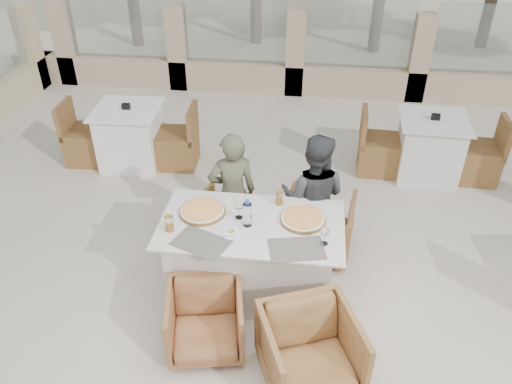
# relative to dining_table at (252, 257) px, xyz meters

# --- Properties ---
(ground) EXTENTS (80.00, 80.00, 0.00)m
(ground) POSITION_rel_dining_table_xyz_m (0.09, -0.05, -0.39)
(ground) COLOR beige
(ground) RESTS_ON ground
(perimeter_wall_far) EXTENTS (10.00, 0.34, 1.60)m
(perimeter_wall_far) POSITION_rel_dining_table_xyz_m (0.09, 4.75, 0.42)
(perimeter_wall_far) COLOR #C5AC8B
(perimeter_wall_far) RESTS_ON ground
(dining_table) EXTENTS (1.60, 0.90, 0.77)m
(dining_table) POSITION_rel_dining_table_xyz_m (0.00, 0.00, 0.00)
(dining_table) COLOR beige
(dining_table) RESTS_ON ground
(placemat_near_left) EXTENTS (0.53, 0.45, 0.00)m
(placemat_near_left) POSITION_rel_dining_table_xyz_m (-0.38, -0.31, 0.39)
(placemat_near_left) COLOR #615B53
(placemat_near_left) RESTS_ON dining_table
(placemat_near_right) EXTENTS (0.50, 0.39, 0.00)m
(placemat_near_right) POSITION_rel_dining_table_xyz_m (0.41, -0.29, 0.39)
(placemat_near_right) COLOR #635E55
(placemat_near_right) RESTS_ON dining_table
(pizza_left) EXTENTS (0.47, 0.47, 0.05)m
(pizza_left) POSITION_rel_dining_table_xyz_m (-0.46, 0.10, 0.41)
(pizza_left) COLOR orange
(pizza_left) RESTS_ON dining_table
(pizza_right) EXTENTS (0.48, 0.48, 0.05)m
(pizza_right) POSITION_rel_dining_table_xyz_m (0.44, 0.10, 0.41)
(pizza_right) COLOR #DE501E
(pizza_right) RESTS_ON dining_table
(water_bottle) EXTENTS (0.09, 0.09, 0.26)m
(water_bottle) POSITION_rel_dining_table_xyz_m (-0.03, -0.02, 0.52)
(water_bottle) COLOR #A7C6DC
(water_bottle) RESTS_ON dining_table
(wine_glass_centre) EXTENTS (0.09, 0.09, 0.18)m
(wine_glass_centre) POSITION_rel_dining_table_xyz_m (-0.12, 0.07, 0.48)
(wine_glass_centre) COLOR white
(wine_glass_centre) RESTS_ON dining_table
(wine_glass_corner) EXTENTS (0.09, 0.09, 0.18)m
(wine_glass_corner) POSITION_rel_dining_table_xyz_m (0.62, -0.19, 0.48)
(wine_glass_corner) COLOR silver
(wine_glass_corner) RESTS_ON dining_table
(beer_glass_left) EXTENTS (0.09, 0.09, 0.14)m
(beer_glass_left) POSITION_rel_dining_table_xyz_m (-0.67, -0.18, 0.46)
(beer_glass_left) COLOR orange
(beer_glass_left) RESTS_ON dining_table
(beer_glass_right) EXTENTS (0.07, 0.07, 0.14)m
(beer_glass_right) POSITION_rel_dining_table_xyz_m (0.21, 0.33, 0.45)
(beer_glass_right) COLOR orange
(beer_glass_right) RESTS_ON dining_table
(olive_dish) EXTENTS (0.13, 0.13, 0.04)m
(olive_dish) POSITION_rel_dining_table_xyz_m (-0.15, -0.17, 0.41)
(olive_dish) COLOR silver
(olive_dish) RESTS_ON dining_table
(armchair_far_left) EXTENTS (0.79, 0.80, 0.59)m
(armchair_far_left) POSITION_rel_dining_table_xyz_m (-0.35, 0.54, -0.09)
(armchair_far_left) COLOR olive
(armchair_far_left) RESTS_ON ground
(armchair_far_right) EXTENTS (0.75, 0.77, 0.62)m
(armchair_far_right) POSITION_rel_dining_table_xyz_m (0.59, 0.64, -0.07)
(armchair_far_right) COLOR brown
(armchair_far_right) RESTS_ON ground
(armchair_near_left) EXTENTS (0.72, 0.73, 0.57)m
(armchair_near_left) POSITION_rel_dining_table_xyz_m (-0.29, -0.70, -0.10)
(armchair_near_left) COLOR #945D36
(armchair_near_left) RESTS_ON ground
(armchair_near_right) EXTENTS (0.90, 0.91, 0.64)m
(armchair_near_right) POSITION_rel_dining_table_xyz_m (0.57, -0.93, -0.06)
(armchair_near_right) COLOR olive
(armchair_near_right) RESTS_ON ground
(diner_left) EXTENTS (0.55, 0.45, 1.31)m
(diner_left) POSITION_rel_dining_table_xyz_m (-0.27, 0.60, 0.27)
(diner_left) COLOR #52533C
(diner_left) RESTS_ON ground
(diner_right) EXTENTS (0.72, 0.60, 1.34)m
(diner_right) POSITION_rel_dining_table_xyz_m (0.52, 0.61, 0.29)
(diner_right) COLOR #3A3C3F
(diner_right) RESTS_ON ground
(bg_table_a) EXTENTS (1.68, 0.90, 0.77)m
(bg_table_a) POSITION_rel_dining_table_xyz_m (-1.88, 2.14, 0.00)
(bg_table_a) COLOR white
(bg_table_a) RESTS_ON ground
(bg_table_b) EXTENTS (1.67, 0.88, 0.77)m
(bg_table_b) POSITION_rel_dining_table_xyz_m (1.92, 2.32, 0.00)
(bg_table_b) COLOR silver
(bg_table_b) RESTS_ON ground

